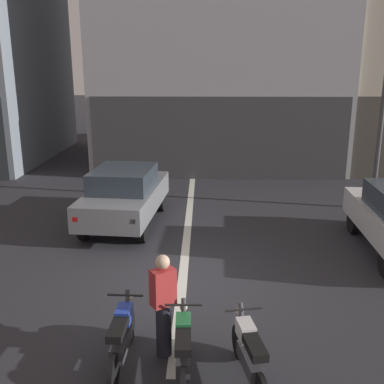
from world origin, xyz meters
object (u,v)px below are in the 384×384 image
motorcycle_green_row_left_mid (183,348)px  person_by_motorcycles (163,305)px  car_grey_crossing_near (125,194)px  motorcycle_blue_row_leftmost (122,336)px  motorcycle_white_row_centre (249,353)px

motorcycle_green_row_left_mid → person_by_motorcycles: bearing=123.1°
motorcycle_green_row_left_mid → person_by_motorcycles: 0.71m
car_grey_crossing_near → motorcycle_green_row_left_mid: size_ratio=2.54×
motorcycle_blue_row_leftmost → person_by_motorcycles: (0.61, 0.23, 0.40)m
person_by_motorcycles → motorcycle_blue_row_leftmost: bearing=-159.6°
car_grey_crossing_near → person_by_motorcycles: (1.59, -5.98, -0.03)m
motorcycle_green_row_left_mid → person_by_motorcycles: size_ratio=1.00×
motorcycle_white_row_centre → person_by_motorcycles: (-1.25, 0.59, 0.40)m
motorcycle_green_row_left_mid → motorcycle_white_row_centre: bearing=-6.1°
car_grey_crossing_near → motorcycle_blue_row_leftmost: size_ratio=2.54×
car_grey_crossing_near → motorcycle_white_row_centre: size_ratio=2.57×
motorcycle_blue_row_leftmost → motorcycle_white_row_centre: bearing=-11.2°
car_grey_crossing_near → motorcycle_white_row_centre: car_grey_crossing_near is taller
car_grey_crossing_near → motorcycle_blue_row_leftmost: 6.29m
car_grey_crossing_near → motorcycle_white_row_centre: 7.17m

